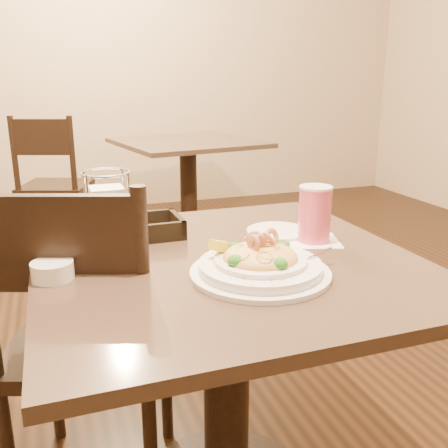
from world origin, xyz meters
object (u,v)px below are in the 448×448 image
object	(u,v)px
background_table	(188,173)
main_table	(227,343)
dining_chair_far	(53,181)
dining_chair_near	(85,337)
side_plate	(277,232)
bread_basket	(147,229)
drink_glass	(315,215)
pasta_bowl	(260,263)
butter_ramekin	(52,270)
napkin_caddy	(108,215)

from	to	relation	value
background_table	main_table	bearing A→B (deg)	-103.09
main_table	dining_chair_far	xyz separation A→B (m)	(-0.37, 2.34, -0.00)
main_table	dining_chair_near	size ratio (longest dim) A/B	0.97
side_plate	bread_basket	bearing A→B (deg)	163.79
drink_glass	bread_basket	distance (m)	0.46
background_table	pasta_bowl	bearing A→B (deg)	-101.72
main_table	pasta_bowl	bearing A→B (deg)	-76.57
dining_chair_far	butter_ramekin	bearing A→B (deg)	108.46
side_plate	butter_ramekin	xyz separation A→B (m)	(-0.60, -0.14, 0.01)
background_table	side_plate	xyz separation A→B (m)	(-0.34, -2.17, 0.24)
background_table	drink_glass	distance (m)	2.30
bread_basket	drink_glass	bearing A→B (deg)	-25.92
pasta_bowl	bread_basket	bearing A→B (deg)	115.96
dining_chair_near	pasta_bowl	bearing A→B (deg)	161.00
main_table	napkin_caddy	bearing A→B (deg)	146.07
bread_basket	dining_chair_near	bearing A→B (deg)	-157.28
pasta_bowl	butter_ramekin	bearing A→B (deg)	163.21
dining_chair_near	napkin_caddy	size ratio (longest dim) A/B	4.64
main_table	drink_glass	size ratio (longest dim) A/B	5.40
bread_basket	main_table	bearing A→B (deg)	-58.14
dining_chair_far	side_plate	size ratio (longest dim) A/B	5.39
napkin_caddy	butter_ramekin	world-z (taller)	napkin_caddy
pasta_bowl	napkin_caddy	world-z (taller)	napkin_caddy
background_table	drink_glass	size ratio (longest dim) A/B	6.29
background_table	dining_chair_far	world-z (taller)	dining_chair_far
background_table	pasta_bowl	xyz separation A→B (m)	(-0.51, -2.43, 0.26)
pasta_bowl	side_plate	size ratio (longest dim) A/B	1.98
drink_glass	butter_ramekin	size ratio (longest dim) A/B	1.84
napkin_caddy	side_plate	size ratio (longest dim) A/B	1.16
main_table	napkin_caddy	distance (m)	0.44
dining_chair_near	butter_ramekin	size ratio (longest dim) A/B	10.25
pasta_bowl	napkin_caddy	bearing A→B (deg)	133.57
dining_chair_far	bread_basket	world-z (taller)	dining_chair_far
main_table	bread_basket	xyz separation A→B (m)	(-0.15, 0.24, 0.25)
napkin_caddy	side_plate	bearing A→B (deg)	-4.40
background_table	drink_glass	world-z (taller)	drink_glass
butter_ramekin	side_plate	bearing A→B (deg)	12.88
pasta_bowl	drink_glass	size ratio (longest dim) A/B	2.05
dining_chair_far	background_table	bearing A→B (deg)	-163.40
main_table	pasta_bowl	xyz separation A→B (m)	(0.03, -0.13, 0.26)
napkin_caddy	butter_ramekin	distance (m)	0.23
pasta_bowl	drink_glass	world-z (taller)	drink_glass
drink_glass	background_table	bearing A→B (deg)	83.04
dining_chair_near	napkin_caddy	world-z (taller)	napkin_caddy
pasta_bowl	side_plate	xyz separation A→B (m)	(0.17, 0.27, -0.02)
dining_chair_far	main_table	bearing A→B (deg)	118.16
napkin_caddy	side_plate	distance (m)	0.46
dining_chair_near	bread_basket	xyz separation A→B (m)	(0.19, 0.08, 0.25)
bread_basket	side_plate	bearing A→B (deg)	-16.21
pasta_bowl	napkin_caddy	xyz separation A→B (m)	(-0.29, 0.30, 0.06)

